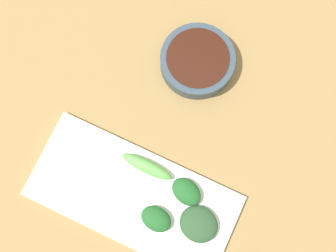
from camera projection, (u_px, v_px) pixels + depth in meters
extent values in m
cube|color=olive|center=(163.00, 136.00, 0.76)|extent=(2.10, 2.10, 0.02)
cylinder|color=#344553|center=(199.00, 62.00, 0.76)|extent=(0.14, 0.14, 0.04)
cylinder|color=#35160D|center=(199.00, 61.00, 0.75)|extent=(0.11, 0.11, 0.02)
cube|color=white|center=(136.00, 196.00, 0.72)|extent=(0.16, 0.36, 0.01)
ellipsoid|color=#61AB4F|center=(144.00, 165.00, 0.72)|extent=(0.02, 0.10, 0.02)
ellipsoid|color=#1F5B26|center=(186.00, 192.00, 0.71)|extent=(0.06, 0.07, 0.02)
ellipsoid|color=#205B26|center=(156.00, 219.00, 0.70)|extent=(0.05, 0.06, 0.02)
ellipsoid|color=#294C2C|center=(199.00, 224.00, 0.70)|extent=(0.07, 0.08, 0.02)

